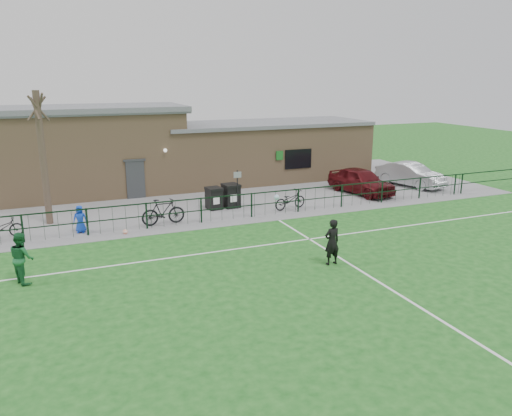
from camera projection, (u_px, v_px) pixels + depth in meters
name	position (u px, v px, depth m)	size (l,w,h in m)	color
ground	(313.00, 282.00, 16.48)	(90.00, 90.00, 0.00)	#185419
paving_strip	(200.00, 195.00, 28.55)	(34.00, 13.00, 0.02)	slate
pitch_line_touch	(234.00, 220.00, 23.46)	(28.00, 0.10, 0.01)	white
pitch_line_mid	(265.00, 245.00, 20.06)	(28.00, 0.10, 0.01)	white
pitch_line_perp	(364.00, 273.00, 17.21)	(0.10, 16.00, 0.01)	white
perimeter_fence	(232.00, 207.00, 23.48)	(28.00, 0.10, 1.20)	black
bare_tree	(43.00, 159.00, 22.17)	(0.30, 0.30, 6.00)	#433328
wheelie_bin_left	(214.00, 199.00, 25.32)	(0.68, 0.77, 1.03)	black
wheelie_bin_right	(231.00, 196.00, 25.67)	(0.74, 0.84, 1.13)	black
sign_post	(237.00, 189.00, 25.25)	(0.06, 0.06, 2.00)	black
car_maroon	(361.00, 181.00, 28.64)	(1.74, 4.33, 1.47)	#4F0E12
car_silver	(410.00, 174.00, 30.59)	(1.51, 4.33, 1.43)	#A2A5AA
bicycle_c	(1.00, 228.00, 20.67)	(0.60, 1.71, 0.90)	black
bicycle_d	(163.00, 212.00, 22.64)	(0.56, 1.99, 1.20)	black
bicycle_e	(290.00, 200.00, 25.30)	(0.64, 1.84, 0.97)	black
spectator_child	(80.00, 219.00, 21.48)	(0.58, 0.38, 1.20)	blue
goalkeeper_kick	(330.00, 241.00, 17.86)	(1.25, 3.33, 2.01)	black
outfield_player	(22.00, 258.00, 16.23)	(0.84, 0.65, 1.72)	#1B6131
ball_ground	(125.00, 232.00, 21.40)	(0.22, 0.22, 0.22)	white
clubhouse	(171.00, 150.00, 30.34)	(24.25, 5.40, 4.96)	tan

